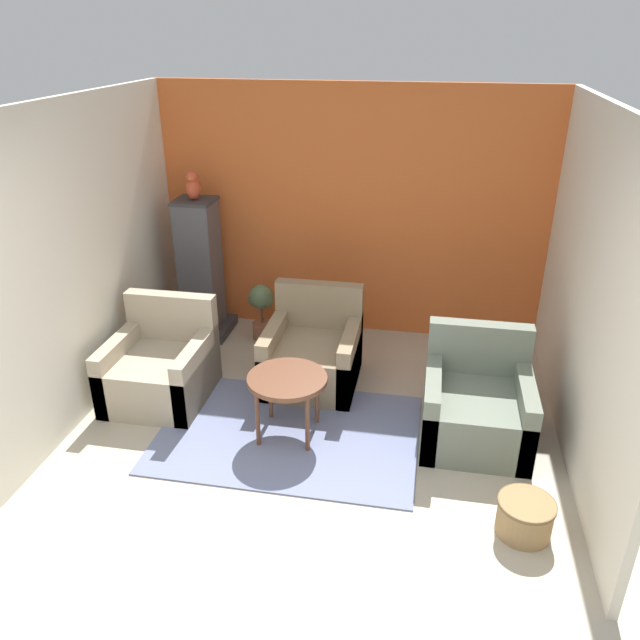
# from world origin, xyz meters

# --- Properties ---
(ground_plane) EXTENTS (20.00, 20.00, 0.00)m
(ground_plane) POSITION_xyz_m (0.00, 0.00, 0.00)
(ground_plane) COLOR #B2A893
(ground_plane) RESTS_ON ground
(wall_back_accent) EXTENTS (4.03, 0.06, 2.54)m
(wall_back_accent) POSITION_xyz_m (0.00, 3.47, 1.27)
(wall_back_accent) COLOR orange
(wall_back_accent) RESTS_ON ground_plane
(wall_left) EXTENTS (0.06, 3.44, 2.54)m
(wall_left) POSITION_xyz_m (-1.98, 1.72, 1.27)
(wall_left) COLOR silver
(wall_left) RESTS_ON ground_plane
(wall_right) EXTENTS (0.06, 3.44, 2.54)m
(wall_right) POSITION_xyz_m (1.98, 1.72, 1.27)
(wall_right) COLOR silver
(wall_right) RESTS_ON ground_plane
(area_rug) EXTENTS (2.09, 1.45, 0.01)m
(area_rug) POSITION_xyz_m (-0.20, 1.39, 0.01)
(area_rug) COLOR slate
(area_rug) RESTS_ON ground_plane
(coffee_table) EXTENTS (0.63, 0.63, 0.54)m
(coffee_table) POSITION_xyz_m (-0.20, 1.39, 0.48)
(coffee_table) COLOR brown
(coffee_table) RESTS_ON ground_plane
(armchair_left) EXTENTS (0.82, 0.87, 0.85)m
(armchair_left) POSITION_xyz_m (-1.43, 1.75, 0.28)
(armchair_left) COLOR tan
(armchair_left) RESTS_ON ground_plane
(armchair_right) EXTENTS (0.82, 0.87, 0.85)m
(armchair_right) POSITION_xyz_m (1.27, 1.64, 0.28)
(armchair_right) COLOR slate
(armchair_right) RESTS_ON ground_plane
(armchair_middle) EXTENTS (0.82, 0.87, 0.85)m
(armchair_middle) POSITION_xyz_m (-0.16, 2.24, 0.28)
(armchair_middle) COLOR #8E7A5B
(armchair_middle) RESTS_ON ground_plane
(birdcage) EXTENTS (0.56, 0.56, 1.45)m
(birdcage) POSITION_xyz_m (-1.51, 3.05, 0.68)
(birdcage) COLOR #353539
(birdcage) RESTS_ON ground_plane
(parrot) EXTENTS (0.14, 0.24, 0.29)m
(parrot) POSITION_xyz_m (-1.51, 3.05, 1.59)
(parrot) COLOR #D14C2D
(parrot) RESTS_ON birdcage
(potted_plant) EXTENTS (0.28, 0.25, 0.61)m
(potted_plant) POSITION_xyz_m (-0.86, 3.00, 0.37)
(potted_plant) COLOR brown
(potted_plant) RESTS_ON ground_plane
(wicker_basket) EXTENTS (0.37, 0.37, 0.25)m
(wicker_basket) POSITION_xyz_m (1.56, 0.61, 0.14)
(wicker_basket) COLOR #A37F51
(wicker_basket) RESTS_ON ground_plane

